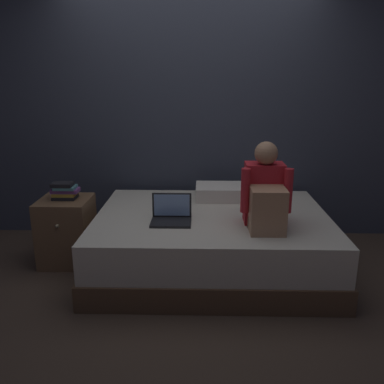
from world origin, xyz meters
name	(u,v)px	position (x,y,z in m)	size (l,w,h in m)	color
ground_plane	(188,284)	(0.00, 0.00, 0.00)	(8.00, 8.00, 0.00)	#47382D
wall_back	(191,105)	(0.00, 1.20, 1.35)	(5.60, 0.10, 2.70)	#383D4C
bed	(212,241)	(0.20, 0.30, 0.25)	(2.00, 1.50, 0.51)	brown
nightstand	(67,231)	(-1.10, 0.40, 0.30)	(0.44, 0.46, 0.59)	brown
person_sitting	(265,195)	(0.60, 0.03, 0.76)	(0.39, 0.44, 0.66)	#B21E28
laptop	(171,215)	(-0.13, 0.10, 0.56)	(0.32, 0.23, 0.22)	black
pillow	(225,192)	(0.34, 0.75, 0.57)	(0.56, 0.36, 0.13)	silver
book_stack	(65,191)	(-1.09, 0.41, 0.67)	(0.23, 0.16, 0.15)	black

